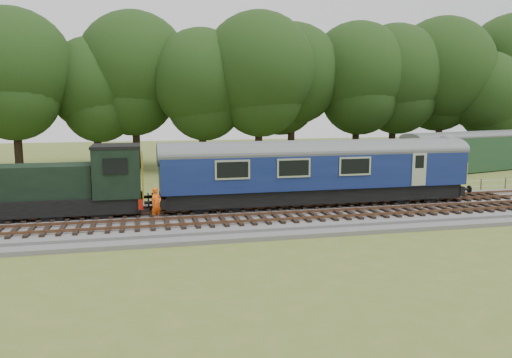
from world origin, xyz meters
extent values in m
plane|color=#546525|center=(0.00, 0.00, 0.00)|extent=(120.00, 120.00, 0.00)
cube|color=#4C4C4F|center=(0.00, 0.00, 0.17)|extent=(70.00, 7.00, 0.35)
cube|color=brown|center=(0.00, 0.68, 0.49)|extent=(66.50, 0.07, 0.14)
cube|color=brown|center=(0.00, 2.12, 0.49)|extent=(66.50, 0.07, 0.14)
cube|color=brown|center=(0.00, -2.32, 0.49)|extent=(66.50, 0.07, 0.14)
cube|color=brown|center=(0.00, -0.88, 0.49)|extent=(66.50, 0.07, 0.14)
cube|color=black|center=(4.55, 1.40, 1.06)|extent=(17.46, 2.52, 0.85)
cube|color=#0E1C4B|center=(4.55, 1.40, 2.48)|extent=(18.00, 2.80, 2.05)
cube|color=yellow|center=(13.57, 1.40, 2.11)|extent=(0.06, 2.74, 1.30)
cube|color=black|center=(10.55, 1.40, 0.86)|extent=(2.60, 2.00, 0.55)
cube|color=black|center=(-1.45, 1.40, 0.86)|extent=(2.60, 2.00, 0.55)
cube|color=black|center=(-9.85, 1.40, 1.01)|extent=(8.73, 2.39, 0.85)
cube|color=black|center=(-11.05, 1.40, 2.26)|extent=(6.30, 2.08, 1.70)
cube|color=black|center=(-6.65, 1.40, 2.66)|extent=(2.40, 2.55, 2.60)
cube|color=maroon|center=(-5.47, 1.40, 1.06)|extent=(0.25, 2.60, 0.55)
cube|color=yellow|center=(-5.33, 1.40, 2.46)|extent=(0.06, 2.55, 2.30)
imported|color=#F6500C|center=(-4.69, -0.59, 1.20)|extent=(0.74, 0.71, 1.70)
cube|color=#193723|center=(23.62, 14.13, 1.70)|extent=(14.44, 6.08, 3.22)
cube|color=#193723|center=(14.44, 16.54, 1.11)|extent=(2.84, 2.84, 2.21)
cube|color=black|center=(14.44, 16.54, 2.30)|extent=(3.12, 3.12, 0.18)
camera|label=1|loc=(-5.24, -25.90, 6.25)|focal=35.00mm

